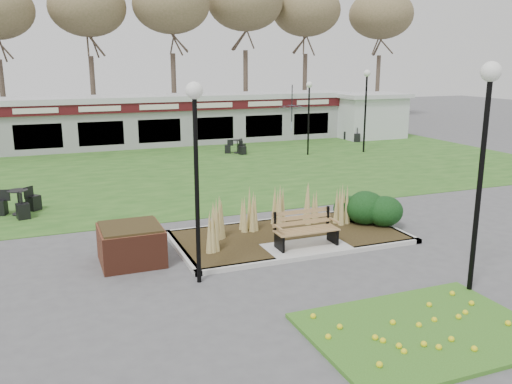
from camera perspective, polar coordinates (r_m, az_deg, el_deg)
name	(u,v)px	position (r m, az deg, el deg)	size (l,w,h in m)	color
ground	(309,253)	(14.26, 5.59, -6.36)	(100.00, 100.00, 0.00)	#515154
lawn	(190,169)	(25.15, -6.97, 2.44)	(34.00, 16.00, 0.02)	#27581C
flower_bed	(423,329)	(10.70, 17.21, -13.64)	(4.20, 3.00, 0.16)	#38691E
planting_bed	(327,220)	(15.85, 7.50, -2.95)	(6.75, 3.40, 1.27)	black
park_bench	(305,228)	(14.28, 5.19, -3.83)	(1.70, 0.66, 0.93)	olive
brick_planter	(131,244)	(13.73, -13.02, -5.36)	(1.50, 1.50, 0.95)	brown
food_pavilion	(154,120)	(32.62, -10.67, 7.48)	(24.60, 3.40, 2.90)	#98989B
service_hut	(369,115)	(35.95, 11.81, 7.94)	(4.40, 3.40, 2.83)	silver
tree_backdrop	(127,8)	(40.51, -13.46, 18.28)	(47.24, 5.24, 10.36)	#47382B
lamp_post_near_left	(485,129)	(11.85, 22.99, 6.17)	(0.40, 0.40, 4.86)	black
lamp_post_near_right	(196,139)	(11.60, -6.38, 5.53)	(0.37, 0.37, 4.45)	black
lamp_post_mid_right	(309,102)	(28.48, 5.60, 9.42)	(0.32, 0.32, 3.82)	black
lamp_post_far_right	(366,93)	(29.77, 11.53, 10.21)	(0.37, 0.37, 4.40)	black
bistro_set_b	(19,206)	(19.08, -23.68, -1.39)	(1.48, 1.45, 0.81)	black
bistro_set_c	(237,149)	(29.18, -1.98, 4.58)	(1.31, 1.27, 0.71)	black
bistro_set_d	(356,136)	(34.44, 10.53, 5.83)	(1.37, 1.56, 0.83)	black
patio_umbrella	(292,118)	(33.25, 3.78, 7.82)	(2.00, 2.04, 2.34)	black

